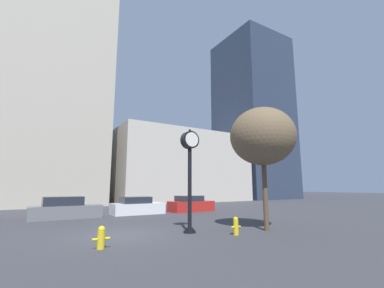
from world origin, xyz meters
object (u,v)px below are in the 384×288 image
Objects in this scene: street_clock at (190,162)px; car_grey at (65,209)px; fire_hydrant_near at (236,226)px; car_white at (137,207)px; fire_hydrant_far at (101,237)px; car_red at (191,205)px; bare_tree at (262,137)px.

street_clock reaches higher than car_grey.
street_clock is 6.31× the size of fire_hydrant_near.
car_white is at bearing 0.60° from car_grey.
street_clock reaches higher than fire_hydrant_far.
car_grey is at bearing 176.82° from car_red.
street_clock is 1.24× the size of car_white.
fire_hydrant_far is 8.79m from bare_tree.
car_red is at bearing 46.43° from fire_hydrant_far.
car_grey is 9.87m from car_red.
car_red is (9.87, -0.11, -0.03)m from car_grey.
bare_tree is (3.48, -1.46, 1.34)m from street_clock.
fire_hydrant_near is at bearing -177.34° from bare_tree.
street_clock reaches higher than fire_hydrant_near.
car_red is 5.07× the size of fire_hydrant_near.
fire_hydrant_near is at bearing -113.24° from car_red.
fire_hydrant_near is (1.46, -1.55, -2.90)m from street_clock.
bare_tree reaches higher than fire_hydrant_far.
car_white is 1.00× the size of car_red.
street_clock is 3.60m from fire_hydrant_near.
fire_hydrant_far is at bearing -164.88° from street_clock.
car_red reaches higher than fire_hydrant_far.
fire_hydrant_near is 0.13× the size of bare_tree.
car_grey reaches higher than fire_hydrant_near.
car_white is (0.71, 9.32, -2.73)m from street_clock.
car_white is 10.90m from fire_hydrant_near.
fire_hydrant_far is at bearing 177.59° from bare_tree.
car_white reaches higher than fire_hydrant_near.
bare_tree is (2.02, 0.09, 4.24)m from fire_hydrant_near.
car_red is 11.40m from bare_tree.
car_white is (5.14, 0.20, -0.04)m from car_grey.
fire_hydrant_near is 4.70m from bare_tree.
fire_hydrant_near reaches higher than fire_hydrant_far.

